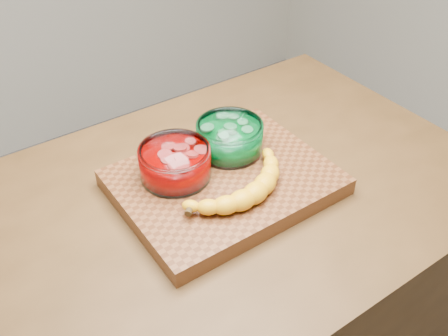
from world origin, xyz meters
TOP-DOWN VIEW (x-y plane):
  - counter at (0.00, 0.00)m, footprint 1.20×0.80m
  - cutting_board at (0.00, 0.00)m, footprint 0.45×0.35m
  - bowl_red at (-0.09, 0.06)m, footprint 0.15×0.15m
  - bowl_green at (0.06, 0.07)m, footprint 0.15×0.15m
  - banana at (-0.01, -0.06)m, footprint 0.30×0.15m

SIDE VIEW (x-z plane):
  - counter at x=0.00m, z-range 0.00..0.90m
  - cutting_board at x=0.00m, z-range 0.90..0.94m
  - banana at x=-0.01m, z-range 0.94..0.98m
  - bowl_green at x=0.06m, z-range 0.94..1.01m
  - bowl_red at x=-0.09m, z-range 0.94..1.01m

